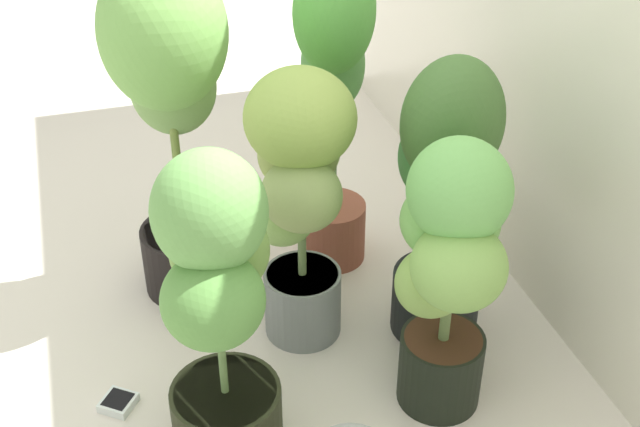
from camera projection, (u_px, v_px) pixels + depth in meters
ground_plane at (251, 350)px, 2.35m from camera, size 8.00×8.00×0.00m
potted_plant_back_right at (450, 260)px, 1.95m from camera, size 0.46×0.36×0.76m
potted_plant_back_left at (333, 85)px, 2.40m from camera, size 0.34×0.30×0.99m
potted_plant_front_right at (217, 298)px, 1.83m from camera, size 0.38×0.29×0.81m
potted_plant_back_center at (447, 181)px, 2.17m from camera, size 0.42×0.34×0.83m
potted_plant_center at (299, 182)px, 2.15m from camera, size 0.43×0.34×0.80m
potted_plant_front_left at (170, 93)px, 2.25m from camera, size 0.45×0.45×1.02m
hygrometer_box at (118, 403)px, 2.17m from camera, size 0.11×0.11×0.03m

